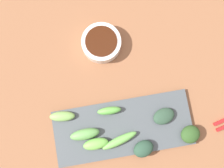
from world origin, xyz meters
name	(u,v)px	position (x,y,z in m)	size (l,w,h in m)	color
tabletop	(120,99)	(0.00, 0.00, 0.01)	(2.10, 2.10, 0.02)	brown
sauce_bowl	(101,43)	(-0.16, -0.02, 0.04)	(0.11, 0.11, 0.04)	silver
serving_plate	(123,128)	(0.08, -0.01, 0.03)	(0.15, 0.36, 0.01)	#464D51
broccoli_leafy_0	(143,149)	(0.14, 0.04, 0.05)	(0.04, 0.05, 0.03)	#274533
broccoli_leafy_1	(164,116)	(0.07, 0.10, 0.04)	(0.04, 0.06, 0.02)	#2B4633
broccoli_stalk_2	(62,116)	(0.02, -0.16, 0.04)	(0.03, 0.07, 0.02)	#78AA54
broccoli_stalk_3	(85,134)	(0.08, -0.11, 0.05)	(0.03, 0.08, 0.03)	#61A150
broccoli_stalk_4	(120,141)	(0.11, -0.02, 0.04)	(0.02, 0.10, 0.02)	#68B24E
broccoli_leafy_5	(190,134)	(0.12, 0.16, 0.05)	(0.05, 0.05, 0.03)	#2C4D20
broccoli_stalk_6	(109,111)	(0.03, -0.03, 0.04)	(0.02, 0.06, 0.03)	#60B246
broccoli_stalk_7	(96,144)	(0.10, -0.08, 0.04)	(0.03, 0.07, 0.02)	#6CB949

